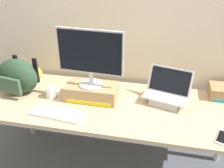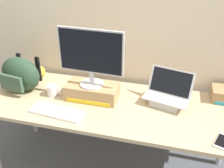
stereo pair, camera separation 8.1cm
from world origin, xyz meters
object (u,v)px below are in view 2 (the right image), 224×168
at_px(desktop_monitor, 91,56).
at_px(external_keyboard, 57,112).
at_px(coffee_mug, 52,91).
at_px(messenger_backpack, 20,74).
at_px(plush_toy, 39,72).
at_px(open_laptop, 167,97).
at_px(toner_box_yellow, 92,91).
at_px(cell_phone, 222,141).

xyz_separation_m(desktop_monitor, external_keyboard, (-0.19, -0.27, -0.36)).
bearing_deg(coffee_mug, messenger_backpack, 174.11).
distance_m(desktop_monitor, plush_toy, 0.71).
distance_m(messenger_backpack, coffee_mug, 0.32).
bearing_deg(desktop_monitor, open_laptop, 9.73).
relative_size(toner_box_yellow, desktop_monitor, 0.81).
relative_size(toner_box_yellow, plush_toy, 3.65).
xyz_separation_m(messenger_backpack, plush_toy, (0.03, 0.24, -0.09)).
bearing_deg(toner_box_yellow, cell_phone, -16.98).
distance_m(toner_box_yellow, open_laptop, 0.60).
height_order(coffee_mug, cell_phone, coffee_mug).
height_order(coffee_mug, plush_toy, plush_toy).
xyz_separation_m(toner_box_yellow, coffee_mug, (-0.33, -0.05, -0.01)).
distance_m(external_keyboard, cell_phone, 1.16).
bearing_deg(toner_box_yellow, plush_toy, 159.87).
bearing_deg(external_keyboard, plush_toy, 135.48).
height_order(external_keyboard, coffee_mug, coffee_mug).
height_order(desktop_monitor, cell_phone, desktop_monitor).
relative_size(toner_box_yellow, external_keyboard, 1.01).
distance_m(toner_box_yellow, desktop_monitor, 0.31).
bearing_deg(coffee_mug, toner_box_yellow, 9.05).
bearing_deg(messenger_backpack, plush_toy, 92.02).
bearing_deg(cell_phone, toner_box_yellow, -176.62).
bearing_deg(plush_toy, desktop_monitor, -20.23).
xyz_separation_m(toner_box_yellow, external_keyboard, (-0.19, -0.27, -0.05)).
relative_size(toner_box_yellow, open_laptop, 1.08).
xyz_separation_m(toner_box_yellow, cell_phone, (0.97, -0.30, -0.06)).
height_order(messenger_backpack, coffee_mug, messenger_backpack).
bearing_deg(external_keyboard, open_laptop, 29.44).
relative_size(desktop_monitor, plush_toy, 4.52).
bearing_deg(plush_toy, open_laptop, -7.22).
relative_size(desktop_monitor, messenger_backpack, 1.32).
bearing_deg(external_keyboard, messenger_backpack, 155.91).
bearing_deg(external_keyboard, desktop_monitor, 61.10).
distance_m(external_keyboard, coffee_mug, 0.26).
xyz_separation_m(desktop_monitor, messenger_backpack, (-0.63, -0.02, -0.23)).
bearing_deg(coffee_mug, plush_toy, 134.60).
height_order(toner_box_yellow, desktop_monitor, desktop_monitor).
xyz_separation_m(open_laptop, external_keyboard, (-0.79, -0.34, -0.05)).
bearing_deg(toner_box_yellow, coffee_mug, -170.95).
distance_m(toner_box_yellow, messenger_backpack, 0.63).
bearing_deg(plush_toy, toner_box_yellow, -20.13).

